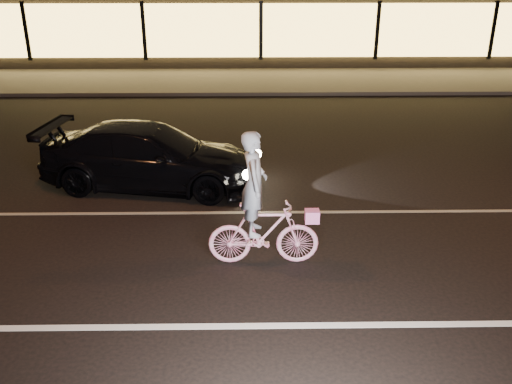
{
  "coord_description": "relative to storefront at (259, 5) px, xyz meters",
  "views": [
    {
      "loc": [
        -0.53,
        -7.75,
        4.69
      ],
      "look_at": [
        -0.41,
        0.6,
        1.04
      ],
      "focal_mm": 40.0,
      "sensor_mm": 36.0,
      "label": 1
    }
  ],
  "objects": [
    {
      "name": "lane_stripe_far",
      "position": [
        0.0,
        -16.97,
        -2.14
      ],
      "size": [
        60.0,
        0.1,
        0.01
      ],
      "primitive_type": "cube",
      "color": "gray",
      "rests_on": "ground"
    },
    {
      "name": "lane_stripe_near",
      "position": [
        0.0,
        -20.47,
        -2.14
      ],
      "size": [
        60.0,
        0.12,
        0.01
      ],
      "primitive_type": "cube",
      "color": "silver",
      "rests_on": "ground"
    },
    {
      "name": "storefront",
      "position": [
        0.0,
        0.0,
        0.0
      ],
      "size": [
        25.4,
        8.42,
        4.2
      ],
      "color": "black",
      "rests_on": "ground"
    },
    {
      "name": "ground",
      "position": [
        0.0,
        -18.97,
        -2.15
      ],
      "size": [
        90.0,
        90.0,
        0.0
      ],
      "primitive_type": "plane",
      "color": "black",
      "rests_on": "ground"
    },
    {
      "name": "sidewalk",
      "position": [
        0.0,
        -5.97,
        -2.09
      ],
      "size": [
        30.0,
        4.0,
        0.12
      ],
      "primitive_type": "cube",
      "color": "#383533",
      "rests_on": "ground"
    },
    {
      "name": "sedan",
      "position": [
        -2.55,
        -15.59,
        -1.5
      ],
      "size": [
        4.71,
        2.5,
        1.3
      ],
      "rotation": [
        0.0,
        0.0,
        1.41
      ],
      "color": "black",
      "rests_on": "ground"
    },
    {
      "name": "cyclist",
      "position": [
        -0.33,
        -18.81,
        -1.37
      ],
      "size": [
        1.75,
        0.6,
        2.2
      ],
      "rotation": [
        0.0,
        0.0,
        1.57
      ],
      "color": "#FD4287",
      "rests_on": "ground"
    }
  ]
}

